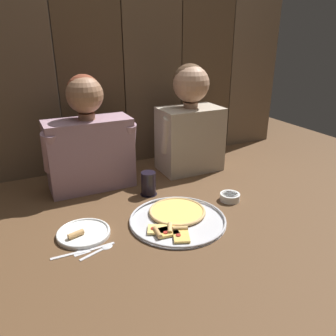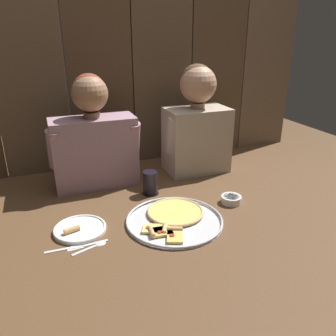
% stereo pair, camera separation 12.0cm
% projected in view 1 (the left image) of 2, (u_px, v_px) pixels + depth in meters
% --- Properties ---
extents(ground_plane, '(3.20, 3.20, 0.00)m').
position_uv_depth(ground_plane, '(181.00, 212.00, 1.51)').
color(ground_plane, brown).
extents(pizza_tray, '(0.41, 0.41, 0.03)m').
position_uv_depth(pizza_tray, '(177.00, 218.00, 1.45)').
color(pizza_tray, silver).
rests_on(pizza_tray, ground).
extents(dinner_plate, '(0.21, 0.21, 0.03)m').
position_uv_depth(dinner_plate, '(83.00, 233.00, 1.33)').
color(dinner_plate, white).
rests_on(dinner_plate, ground).
extents(drinking_glass, '(0.08, 0.08, 0.12)m').
position_uv_depth(drinking_glass, '(148.00, 184.00, 1.65)').
color(drinking_glass, black).
rests_on(drinking_glass, ground).
extents(dipping_bowl, '(0.09, 0.09, 0.03)m').
position_uv_depth(dipping_bowl, '(230.00, 196.00, 1.61)').
color(dipping_bowl, white).
rests_on(dipping_bowl, ground).
extents(table_fork, '(0.13, 0.02, 0.01)m').
position_uv_depth(table_fork, '(71.00, 254.00, 1.22)').
color(table_fork, silver).
rests_on(table_fork, ground).
extents(table_knife, '(0.16, 0.03, 0.01)m').
position_uv_depth(table_knife, '(94.00, 249.00, 1.25)').
color(table_knife, silver).
rests_on(table_knife, ground).
extents(table_spoon, '(0.14, 0.06, 0.01)m').
position_uv_depth(table_spoon, '(102.00, 249.00, 1.25)').
color(table_spoon, silver).
rests_on(table_spoon, ground).
extents(diner_left, '(0.45, 0.20, 0.57)m').
position_uv_depth(diner_left, '(89.00, 140.00, 1.66)').
color(diner_left, gray).
rests_on(diner_left, ground).
extents(diner_right, '(0.38, 0.22, 0.60)m').
position_uv_depth(diner_right, '(190.00, 122.00, 1.88)').
color(diner_right, '#B2A38E').
rests_on(diner_right, ground).
extents(wooden_backdrop_wall, '(2.19, 0.03, 1.26)m').
position_uv_depth(wooden_backdrop_wall, '(122.00, 55.00, 1.87)').
color(wooden_backdrop_wall, '#4F3A26').
rests_on(wooden_backdrop_wall, ground).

